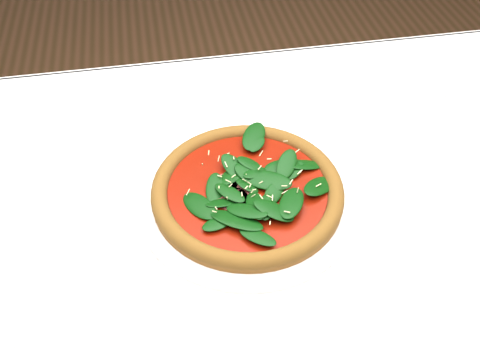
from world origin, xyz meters
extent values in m
cube|color=silver|center=(0.00, 0.00, 0.73)|extent=(1.20, 0.80, 0.04)
cylinder|color=#4B2F1E|center=(0.54, 0.34, 0.35)|extent=(0.06, 0.06, 0.71)
cube|color=silver|center=(0.00, 0.40, 0.64)|extent=(1.20, 0.01, 0.22)
cylinder|color=white|center=(-0.02, 0.01, 0.76)|extent=(0.32, 0.32, 0.01)
torus|color=white|center=(-0.02, 0.01, 0.76)|extent=(0.32, 0.32, 0.01)
cylinder|color=#8C5F21|center=(-0.02, 0.01, 0.77)|extent=(0.35, 0.35, 0.01)
torus|color=#B37429|center=(-0.02, 0.01, 0.77)|extent=(0.35, 0.35, 0.02)
cylinder|color=maroon|center=(-0.02, 0.01, 0.77)|extent=(0.29, 0.29, 0.00)
cylinder|color=brown|center=(-0.02, 0.01, 0.78)|extent=(0.26, 0.26, 0.00)
ellipsoid|color=#0A370A|center=(-0.02, 0.01, 0.79)|extent=(0.28, 0.28, 0.02)
cylinder|color=beige|center=(-0.02, 0.01, 0.79)|extent=(0.26, 0.26, 0.00)
cube|color=silver|center=(-0.34, -0.18, 0.76)|extent=(0.04, 0.05, 0.00)
cylinder|color=white|center=(0.32, 0.25, 0.76)|extent=(0.15, 0.15, 0.01)
torus|color=white|center=(0.32, 0.25, 0.76)|extent=(0.15, 0.15, 0.01)
camera|label=1|loc=(-0.13, -0.51, 1.33)|focal=40.00mm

